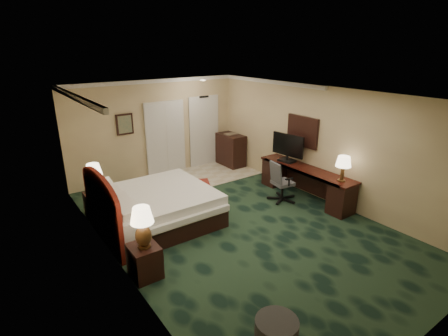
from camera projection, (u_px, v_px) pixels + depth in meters
floor at (238, 225)px, 7.32m from camera, size 5.00×7.50×0.00m
ceiling at (239, 95)px, 6.42m from camera, size 5.00×7.50×0.00m
wall_back at (156, 129)px, 9.74m from camera, size 5.00×0.00×2.70m
wall_front at (439, 250)px, 3.99m from camera, size 5.00×0.00×2.70m
wall_left at (113, 194)px, 5.50m from camera, size 0.00×7.50×2.70m
wall_right at (322, 144)px, 8.24m from camera, size 0.00×7.50×2.70m
crown_molding at (239, 98)px, 6.43m from camera, size 5.00×7.50×0.10m
tile_patch at (201, 176)px, 10.03m from camera, size 3.20×1.70×0.01m
headboard at (102, 207)px, 6.52m from camera, size 0.12×2.00×1.40m
entry_door at (204, 132)px, 10.67m from camera, size 1.02×0.06×2.18m
closet_doors at (166, 138)px, 9.95m from camera, size 1.20×0.06×2.10m
wall_art at (125, 124)px, 9.14m from camera, size 0.45×0.06×0.55m
wall_mirror at (302, 131)px, 8.61m from camera, size 0.05×0.95×0.75m
bed at (158, 207)px, 7.32m from camera, size 2.21×2.05×0.70m
nightstand_near at (145, 261)px, 5.63m from camera, size 0.44×0.50×0.55m
nightstand_far at (97, 205)px, 7.59m from camera, size 0.44×0.51×0.55m
lamp_near at (143, 227)px, 5.42m from camera, size 0.44×0.44×0.69m
lamp_far at (94, 179)px, 7.38m from camera, size 0.45×0.45×0.67m
bed_bench at (202, 197)px, 8.11m from camera, size 0.95×1.36×0.44m
ottoman at (276, 333)px, 4.33m from camera, size 0.57×0.57×0.39m
desk at (305, 183)px, 8.52m from camera, size 0.57×2.64×0.76m
tv at (288, 148)px, 8.77m from camera, size 0.19×0.92×0.71m
desk_lamp at (343, 169)px, 7.51m from camera, size 0.42×0.42×0.58m
desk_chair at (283, 181)px, 8.32m from camera, size 0.65×0.62×1.00m
minibar at (231, 150)px, 10.81m from camera, size 0.52×0.93×0.98m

